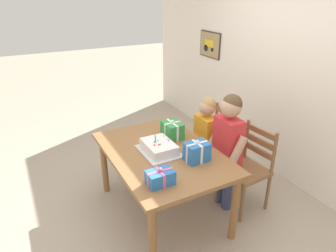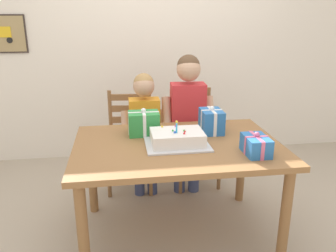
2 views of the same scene
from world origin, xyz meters
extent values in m
plane|color=tan|center=(0.00, 0.00, 0.00)|extent=(20.00, 20.00, 0.00)
cube|color=silver|center=(0.00, 1.70, 1.30)|extent=(6.40, 0.08, 2.60)
cube|color=#332823|center=(-1.58, 1.65, 1.41)|extent=(0.51, 0.02, 0.39)
cube|color=#9E8456|center=(-1.58, 1.64, 1.41)|extent=(0.48, 0.01, 0.36)
cube|color=gold|center=(-1.58, 1.63, 1.43)|extent=(0.22, 0.01, 0.11)
cylinder|color=black|center=(-1.49, 1.63, 1.35)|extent=(0.06, 0.01, 0.06)
cube|color=olive|center=(0.00, 0.00, 0.72)|extent=(1.46, 1.00, 0.04)
cylinder|color=olive|center=(-0.65, -0.42, 0.35)|extent=(0.07, 0.07, 0.70)
cylinder|color=olive|center=(0.65, -0.42, 0.35)|extent=(0.07, 0.07, 0.70)
cylinder|color=olive|center=(-0.65, 0.42, 0.35)|extent=(0.07, 0.07, 0.70)
cylinder|color=olive|center=(0.65, 0.42, 0.35)|extent=(0.07, 0.07, 0.70)
cube|color=silver|center=(-0.01, -0.03, 0.75)|extent=(0.44, 0.34, 0.01)
cube|color=white|center=(-0.01, -0.03, 0.80)|extent=(0.36, 0.26, 0.09)
cylinder|color=#33ADE5|center=(-0.02, -0.06, 0.88)|extent=(0.01, 0.01, 0.07)
sphere|color=yellow|center=(-0.02, -0.06, 0.92)|extent=(0.02, 0.02, 0.02)
sphere|color=red|center=(0.04, -0.06, 0.85)|extent=(0.01, 0.01, 0.01)
sphere|color=green|center=(0.04, -0.04, 0.85)|extent=(0.01, 0.01, 0.01)
sphere|color=purple|center=(0.00, 0.07, 0.85)|extent=(0.02, 0.02, 0.02)
sphere|color=blue|center=(-0.03, -0.06, 0.85)|extent=(0.02, 0.02, 0.02)
sphere|color=red|center=(0.03, -0.10, 0.85)|extent=(0.02, 0.02, 0.02)
sphere|color=yellow|center=(-0.10, 0.07, 0.85)|extent=(0.01, 0.01, 0.01)
sphere|color=green|center=(-0.04, -0.02, 0.85)|extent=(0.01, 0.01, 0.01)
cube|color=#286BB7|center=(0.47, -0.26, 0.80)|extent=(0.15, 0.22, 0.12)
cube|color=#DB668E|center=(0.47, -0.26, 0.80)|extent=(0.15, 0.02, 0.13)
cube|color=#DB668E|center=(0.47, -0.26, 0.80)|extent=(0.02, 0.23, 0.13)
sphere|color=#DB668E|center=(0.47, -0.26, 0.88)|extent=(0.04, 0.04, 0.04)
cube|color=#286BB7|center=(0.30, 0.21, 0.83)|extent=(0.16, 0.22, 0.18)
cube|color=white|center=(0.30, 0.21, 0.83)|extent=(0.16, 0.02, 0.18)
cube|color=white|center=(0.30, 0.21, 0.83)|extent=(0.02, 0.22, 0.18)
sphere|color=white|center=(0.30, 0.21, 0.93)|extent=(0.04, 0.04, 0.04)
cube|color=#2D8E42|center=(-0.22, 0.24, 0.83)|extent=(0.23, 0.18, 0.17)
cube|color=white|center=(-0.22, 0.24, 0.83)|extent=(0.23, 0.02, 0.18)
cube|color=white|center=(-0.22, 0.24, 0.83)|extent=(0.02, 0.18, 0.18)
sphere|color=white|center=(-0.22, 0.24, 0.93)|extent=(0.04, 0.04, 0.04)
cube|color=brown|center=(-0.31, 0.81, 0.45)|extent=(0.45, 0.45, 0.04)
cylinder|color=brown|center=(-0.14, 0.61, 0.21)|extent=(0.04, 0.04, 0.43)
cylinder|color=brown|center=(-0.52, 0.64, 0.21)|extent=(0.04, 0.04, 0.43)
cylinder|color=brown|center=(-0.11, 0.99, 0.21)|extent=(0.04, 0.04, 0.43)
cylinder|color=brown|center=(-0.49, 1.02, 0.21)|extent=(0.04, 0.04, 0.43)
cylinder|color=brown|center=(-0.11, 0.99, 0.70)|extent=(0.04, 0.04, 0.45)
cylinder|color=brown|center=(-0.49, 1.02, 0.70)|extent=(0.04, 0.04, 0.45)
cube|color=brown|center=(-0.30, 1.00, 0.63)|extent=(0.36, 0.05, 0.06)
cube|color=brown|center=(-0.30, 1.00, 0.74)|extent=(0.36, 0.05, 0.06)
cube|color=brown|center=(-0.30, 1.00, 0.85)|extent=(0.36, 0.05, 0.06)
cube|color=brown|center=(0.31, 0.81, 0.45)|extent=(0.45, 0.45, 0.04)
cylinder|color=brown|center=(0.52, 0.64, 0.21)|extent=(0.04, 0.04, 0.43)
cylinder|color=brown|center=(0.14, 0.61, 0.21)|extent=(0.04, 0.04, 0.43)
cylinder|color=brown|center=(0.49, 1.02, 0.21)|extent=(0.04, 0.04, 0.43)
cylinder|color=brown|center=(0.11, 0.99, 0.21)|extent=(0.04, 0.04, 0.43)
cylinder|color=brown|center=(0.49, 1.02, 0.70)|extent=(0.04, 0.04, 0.45)
cylinder|color=brown|center=(0.11, 0.99, 0.70)|extent=(0.04, 0.04, 0.45)
cube|color=brown|center=(0.30, 1.00, 0.63)|extent=(0.36, 0.05, 0.06)
cube|color=brown|center=(0.30, 1.00, 0.74)|extent=(0.36, 0.05, 0.06)
cube|color=brown|center=(0.30, 1.00, 0.85)|extent=(0.36, 0.05, 0.06)
cylinder|color=#38426B|center=(0.27, 0.64, 0.24)|extent=(0.10, 0.10, 0.48)
cylinder|color=#38426B|center=(0.14, 0.65, 0.24)|extent=(0.10, 0.10, 0.48)
cube|color=red|center=(0.20, 0.65, 0.76)|extent=(0.31, 0.20, 0.55)
cylinder|color=tan|center=(0.39, 0.60, 0.74)|extent=(0.09, 0.23, 0.37)
cylinder|color=tan|center=(0.01, 0.62, 0.74)|extent=(0.09, 0.23, 0.37)
sphere|color=tan|center=(0.20, 0.65, 1.16)|extent=(0.21, 0.21, 0.21)
sphere|color=brown|center=(0.20, 0.66, 1.19)|extent=(0.20, 0.20, 0.20)
cylinder|color=#38426B|center=(-0.12, 0.65, 0.21)|extent=(0.09, 0.09, 0.43)
cylinder|color=#38426B|center=(-0.24, 0.65, 0.21)|extent=(0.09, 0.09, 0.43)
cube|color=orange|center=(-0.18, 0.65, 0.67)|extent=(0.27, 0.16, 0.49)
cylinder|color=tan|center=(-0.01, 0.61, 0.66)|extent=(0.07, 0.20, 0.33)
cylinder|color=tan|center=(-0.35, 0.62, 0.66)|extent=(0.07, 0.20, 0.33)
sphere|color=tan|center=(-0.18, 0.65, 1.03)|extent=(0.18, 0.18, 0.18)
sphere|color=#A87F4C|center=(-0.18, 0.66, 1.05)|extent=(0.17, 0.17, 0.17)
camera|label=1|loc=(2.32, -1.17, 2.20)|focal=32.31mm
camera|label=2|loc=(-0.39, -2.25, 1.62)|focal=36.99mm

